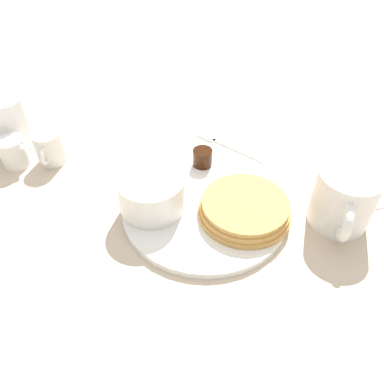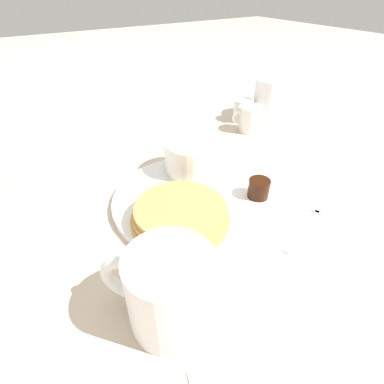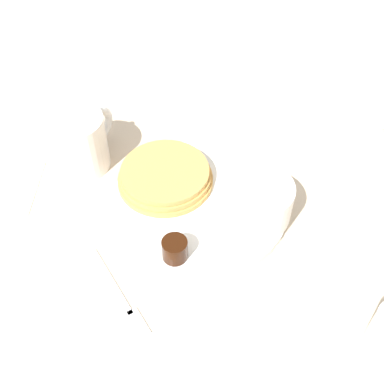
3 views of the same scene
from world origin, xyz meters
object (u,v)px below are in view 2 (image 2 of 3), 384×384
coffee_mug (168,290)px  fork (313,217)px  creamer_pitcher_near (250,119)px  creamer_pitcher_far (243,110)px  plate (193,199)px  bowl (193,155)px  second_mug (269,98)px

coffee_mug → fork: size_ratio=0.75×
creamer_pitcher_near → creamer_pitcher_far: size_ratio=1.05×
fork → plate: bearing=134.7°
coffee_mug → creamer_pitcher_far: bearing=41.6°
bowl → fork: bearing=-66.6°
coffee_mug → creamer_pitcher_near: 0.52m
creamer_pitcher_near → fork: 0.33m
bowl → second_mug: size_ratio=1.03×
coffee_mug → bowl: bearing=52.0°
plate → fork: plate is taller
bowl → coffee_mug: bearing=-128.0°
creamer_pitcher_near → fork: bearing=-114.0°
fork → bowl: bearing=113.4°
fork → second_mug: (0.24, 0.35, 0.05)m
creamer_pitcher_far → second_mug: size_ratio=0.63×
plate → fork: (0.14, -0.14, -0.00)m
plate → fork: bearing=-45.3°
plate → bowl: (0.05, 0.07, 0.04)m
coffee_mug → second_mug: size_ratio=1.08×
creamer_pitcher_near → fork: size_ratio=0.46×
bowl → creamer_pitcher_near: bowl is taller
bowl → second_mug: bearing=22.9°
coffee_mug → creamer_pitcher_far: coffee_mug is taller
plate → second_mug: (0.37, 0.21, 0.04)m
plate → second_mug: bearing=29.3°
creamer_pitcher_far → second_mug: 0.08m
plate → second_mug: second_mug is taller
bowl → coffee_mug: size_ratio=0.95×
coffee_mug → creamer_pitcher_far: size_ratio=1.72×
plate → bowl: bearing=57.4°
plate → second_mug: size_ratio=2.62×
fork → coffee_mug: bearing=-174.9°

